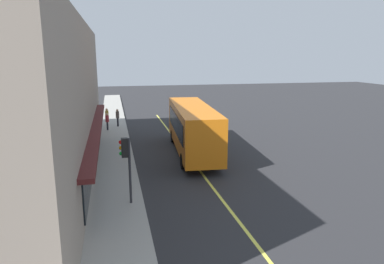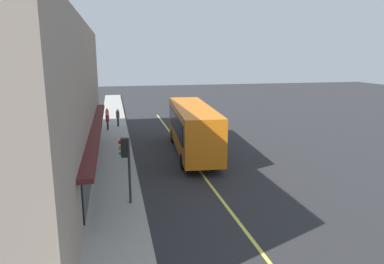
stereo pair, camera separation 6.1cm
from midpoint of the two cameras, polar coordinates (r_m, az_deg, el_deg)
ground at (r=25.43m, az=-0.61°, el=-3.81°), size 120.00×120.00×0.00m
sidewalk at (r=24.90m, az=-12.36°, el=-4.29°), size 80.00×2.58×0.15m
lane_centre_stripe at (r=25.43m, az=-0.61°, el=-3.80°), size 36.00×0.16×0.01m
storefront_building at (r=22.54m, az=-28.11°, el=4.31°), size 27.31×9.89×9.00m
bus at (r=25.58m, az=0.14°, el=0.87°), size 11.28×3.32×3.50m
traffic_light at (r=16.66m, az=-10.68°, el=-3.73°), size 0.30×0.52×3.20m
car_white at (r=36.55m, az=-0.60°, el=2.38°), size 4.34×1.93×1.52m
pedestrian_near_storefront at (r=35.54m, az=-11.92°, el=2.56°), size 0.34×0.34×1.74m
pedestrian_at_corner at (r=36.32m, az=-13.57°, el=2.69°), size 0.34×0.34×1.73m
pedestrian_mid_block at (r=34.07m, az=-13.53°, el=1.92°), size 0.34×0.34×1.61m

